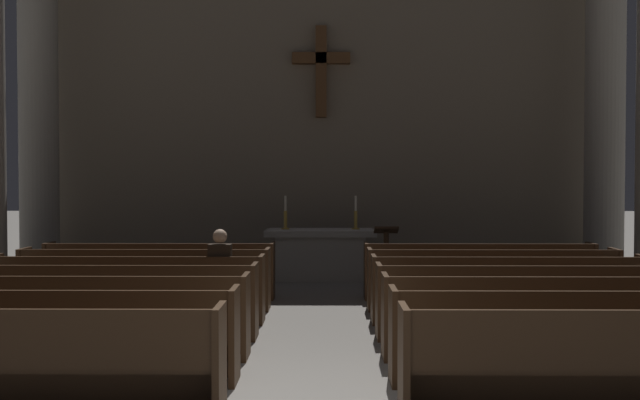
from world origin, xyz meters
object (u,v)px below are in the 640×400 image
(pew_left_row_6, at_px, (145,279))
(lone_worshipper, at_px, (221,273))
(pew_left_row_2, at_px, (44,335))
(candlestick_left, at_px, (285,219))
(pew_right_row_1, at_px, (627,362))
(altar, at_px, (321,253))
(pew_right_row_7, at_px, (479,271))
(column_left_fourth, at_px, (39,119))
(pew_left_row_4, at_px, (106,301))
(pew_right_row_4, at_px, (528,301))
(pew_right_row_3, at_px, (553,317))
(lectern, at_px, (386,259))
(pew_left_row_3, at_px, (79,316))
(candlestick_right, at_px, (356,219))
(pew_right_row_6, at_px, (492,279))
(pew_left_row_5, at_px, (128,289))
(pew_right_row_2, at_px, (585,336))
(pew_right_row_5, at_px, (509,289))
(column_right_fourth, at_px, (605,119))
(pew_left_row_7, at_px, (160,271))

(pew_left_row_6, bearing_deg, lone_worshipper, -37.44)
(pew_left_row_2, bearing_deg, candlestick_left, 75.51)
(pew_right_row_1, height_order, altar, altar)
(pew_right_row_1, bearing_deg, pew_right_row_7, 90.00)
(pew_left_row_6, bearing_deg, column_left_fourth, 128.67)
(pew_left_row_4, xyz_separation_m, pew_right_row_4, (5.34, 0.00, 0.00))
(pew_left_row_6, height_order, pew_right_row_3, same)
(pew_right_row_3, height_order, pew_right_row_4, same)
(pew_right_row_1, relative_size, lectern, 3.32)
(pew_left_row_3, bearing_deg, candlestick_right, 62.89)
(pew_left_row_2, relative_size, pew_right_row_6, 1.00)
(pew_right_row_1, bearing_deg, pew_left_row_6, 135.76)
(pew_left_row_2, relative_size, lectern, 3.32)
(pew_left_row_5, distance_m, pew_right_row_1, 6.77)
(pew_right_row_2, distance_m, pew_right_row_5, 3.12)
(pew_left_row_5, relative_size, pew_right_row_6, 1.00)
(pew_left_row_2, bearing_deg, pew_left_row_4, 90.00)
(pew_left_row_3, bearing_deg, pew_right_row_6, 30.30)
(column_left_fourth, distance_m, candlestick_left, 5.49)
(pew_left_row_6, xyz_separation_m, pew_right_row_7, (5.34, 1.04, 0.00))
(pew_left_row_2, distance_m, pew_right_row_3, 5.44)
(pew_left_row_5, bearing_deg, lone_worshipper, 1.70)
(pew_right_row_4, distance_m, column_left_fourth, 10.71)
(lone_worshipper, bearing_deg, pew_left_row_2, -112.49)
(pew_right_row_2, distance_m, candlestick_left, 8.36)
(candlestick_left, height_order, candlestick_right, same)
(pew_right_row_4, xyz_separation_m, pew_right_row_5, (0.00, 1.04, 0.00))
(column_right_fourth, bearing_deg, column_left_fourth, 180.00)
(pew_right_row_3, height_order, column_right_fourth, column_right_fourth)
(pew_left_row_3, distance_m, pew_left_row_7, 4.16)
(pew_left_row_5, relative_size, candlestick_left, 5.72)
(pew_right_row_3, relative_size, column_left_fourth, 0.58)
(column_left_fourth, bearing_deg, pew_left_row_6, -51.33)
(candlestick_right, bearing_deg, pew_right_row_3, -73.34)
(pew_right_row_1, height_order, pew_right_row_2, same)
(pew_left_row_2, relative_size, pew_left_row_6, 1.00)
(pew_left_row_7, distance_m, pew_right_row_7, 5.34)
(pew_right_row_2, xyz_separation_m, lone_worshipper, (-4.03, 3.16, 0.22))
(candlestick_right, bearing_deg, pew_right_row_4, -70.43)
(pew_left_row_4, bearing_deg, altar, 64.28)
(pew_right_row_7, bearing_deg, column_right_fourth, 42.48)
(pew_left_row_7, relative_size, pew_right_row_2, 1.00)
(pew_left_row_4, bearing_deg, pew_right_row_4, 0.00)
(pew_right_row_6, height_order, candlestick_left, candlestick_left)
(pew_left_row_2, xyz_separation_m, pew_right_row_2, (5.34, 0.00, 0.00))
(column_right_fourth, bearing_deg, pew_right_row_5, -122.28)
(pew_right_row_4, distance_m, candlestick_right, 5.93)
(pew_right_row_6, relative_size, lectern, 3.32)
(altar, height_order, candlestick_right, candlestick_right)
(pew_right_row_2, relative_size, lectern, 3.32)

